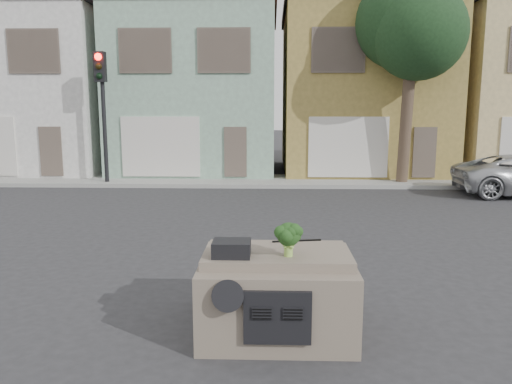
{
  "coord_description": "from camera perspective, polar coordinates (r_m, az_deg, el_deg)",
  "views": [
    {
      "loc": [
        -0.07,
        -9.45,
        2.97
      ],
      "look_at": [
        -0.39,
        0.5,
        1.3
      ],
      "focal_mm": 35.0,
      "sensor_mm": 36.0,
      "label": 1
    }
  ],
  "objects": [
    {
      "name": "tree_near",
      "position": [
        19.94,
        17.01,
        12.81
      ],
      "size": [
        4.4,
        4.0,
        8.5
      ],
      "primitive_type": "cube",
      "color": "#193519",
      "rests_on": "ground"
    },
    {
      "name": "wiper_arm",
      "position": [
        7.08,
        4.67,
        -5.57
      ],
      "size": [
        0.69,
        0.15,
        0.02
      ],
      "primitive_type": "cube",
      "rotation": [
        0.0,
        0.0,
        0.17
      ],
      "color": "black",
      "rests_on": "car_dashboard"
    },
    {
      "name": "car_dashboard",
      "position": [
        6.88,
        2.39,
        -10.99
      ],
      "size": [
        2.0,
        1.8,
        1.12
      ],
      "primitive_type": "cube",
      "color": "#756859",
      "rests_on": "ground"
    },
    {
      "name": "traffic_signal",
      "position": [
        20.01,
        -17.06,
        7.92
      ],
      "size": [
        0.4,
        0.4,
        5.1
      ],
      "primitive_type": "cube",
      "color": "black",
      "rests_on": "ground"
    },
    {
      "name": "sidewalk",
      "position": [
        20.15,
        2.04,
        1.27
      ],
      "size": [
        40.0,
        3.0,
        0.15
      ],
      "primitive_type": "cube",
      "color": "gray",
      "rests_on": "ground"
    },
    {
      "name": "ground_plane",
      "position": [
        9.9,
        2.21,
        -7.93
      ],
      "size": [
        120.0,
        120.0,
        0.0
      ],
      "primitive_type": "plane",
      "color": "#303033",
      "rests_on": "ground"
    },
    {
      "name": "broccoli",
      "position": [
        6.33,
        3.74,
        -5.39
      ],
      "size": [
        0.39,
        0.39,
        0.45
      ],
      "primitive_type": "cube",
      "rotation": [
        0.0,
        0.0,
        6.22
      ],
      "color": "#193813",
      "rests_on": "car_dashboard"
    },
    {
      "name": "townhouse_tan",
      "position": [
        24.3,
        11.72,
        11.24
      ],
      "size": [
        7.2,
        8.2,
        7.55
      ],
      "primitive_type": "cube",
      "color": "olive",
      "rests_on": "ground"
    },
    {
      "name": "instrument_hump",
      "position": [
        6.36,
        -2.81,
        -6.46
      ],
      "size": [
        0.48,
        0.38,
        0.2
      ],
      "primitive_type": "cube",
      "color": "black",
      "rests_on": "car_dashboard"
    },
    {
      "name": "townhouse_mint",
      "position": [
        24.2,
        -6.42,
        11.38
      ],
      "size": [
        7.2,
        8.2,
        7.55
      ],
      "primitive_type": "cube",
      "color": "#87AA93",
      "rests_on": "ground"
    },
    {
      "name": "townhouse_white",
      "position": [
        26.33,
        -23.08,
        10.54
      ],
      "size": [
        7.2,
        8.2,
        7.55
      ],
      "primitive_type": "cube",
      "color": "silver",
      "rests_on": "ground"
    }
  ]
}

